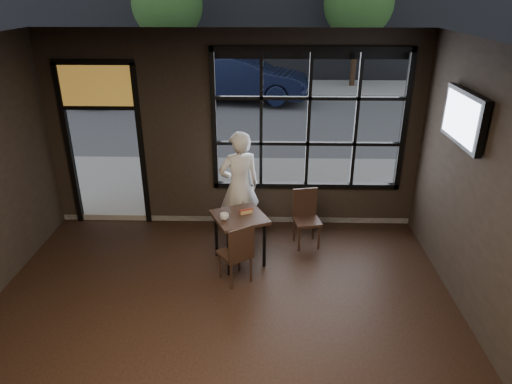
{
  "coord_description": "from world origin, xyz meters",
  "views": [
    {
      "loc": [
        0.54,
        -3.54,
        3.71
      ],
      "look_at": [
        0.4,
        2.2,
        1.15
      ],
      "focal_mm": 32.0,
      "sensor_mm": 36.0,
      "label": 1
    }
  ],
  "objects_px": {
    "man": "(239,186)",
    "chair_near": "(235,252)",
    "navy_car": "(242,78)",
    "cafe_table": "(240,238)"
  },
  "relations": [
    {
      "from": "navy_car",
      "to": "cafe_table",
      "type": "bearing_deg",
      "value": -167.97
    },
    {
      "from": "cafe_table",
      "to": "navy_car",
      "type": "bearing_deg",
      "value": 68.32
    },
    {
      "from": "cafe_table",
      "to": "man",
      "type": "xyz_separation_m",
      "value": [
        -0.04,
        0.73,
        0.51
      ]
    },
    {
      "from": "cafe_table",
      "to": "chair_near",
      "type": "height_order",
      "value": "chair_near"
    },
    {
      "from": "cafe_table",
      "to": "chair_near",
      "type": "relative_size",
      "value": 0.85
    },
    {
      "from": "chair_near",
      "to": "navy_car",
      "type": "relative_size",
      "value": 0.19
    },
    {
      "from": "cafe_table",
      "to": "man",
      "type": "height_order",
      "value": "man"
    },
    {
      "from": "cafe_table",
      "to": "man",
      "type": "distance_m",
      "value": 0.89
    },
    {
      "from": "chair_near",
      "to": "navy_car",
      "type": "bearing_deg",
      "value": -122.31
    },
    {
      "from": "man",
      "to": "chair_near",
      "type": "bearing_deg",
      "value": 69.98
    }
  ]
}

